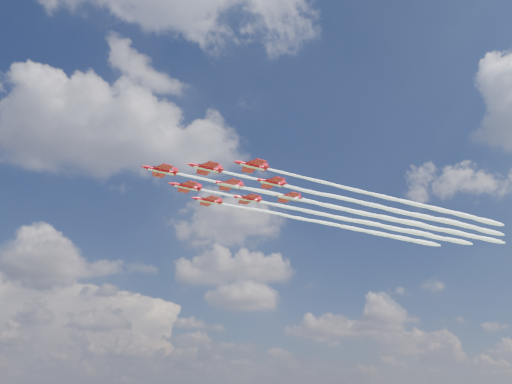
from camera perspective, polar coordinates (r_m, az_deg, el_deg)
jet_lead at (r=147.58m, az=8.07°, el=-1.52°), size 102.77×35.92×2.39m
jet_row2_port at (r=148.33m, az=12.47°, el=-1.31°), size 102.77×35.92×2.39m
jet_row2_starb at (r=157.85m, az=9.36°, el=-2.85°), size 102.77×35.92×2.39m
jet_row3_port at (r=149.94m, az=16.80°, el=-1.10°), size 102.77×35.92×2.39m
jet_row3_centre at (r=158.82m, az=13.46°, el=-2.64°), size 102.77×35.92×2.39m
jet_row3_starb at (r=168.27m, az=10.48°, el=-4.01°), size 102.77×35.92×2.39m
jet_row4_port at (r=160.59m, az=17.50°, el=-2.43°), size 102.77×35.92×2.39m
jet_row4_starb at (r=169.42m, az=14.34°, el=-3.81°), size 102.77×35.92×2.39m
jet_tail at (r=171.32m, az=18.12°, el=-3.59°), size 102.77×35.92×2.39m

